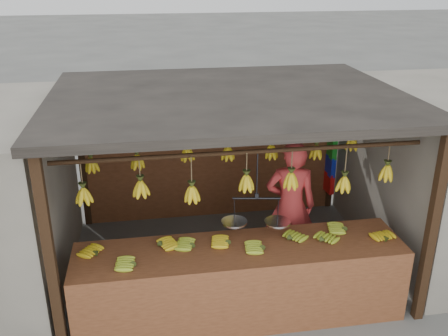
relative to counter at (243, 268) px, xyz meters
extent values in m
plane|color=#5B5B57|center=(0.04, 1.23, -0.72)|extent=(80.00, 80.00, 0.00)
cube|color=black|center=(-1.96, -0.27, 0.43)|extent=(0.10, 0.10, 2.30)
cube|color=black|center=(2.04, -0.27, 0.43)|extent=(0.10, 0.10, 2.30)
cube|color=black|center=(-1.96, 2.73, 0.43)|extent=(0.10, 0.10, 2.30)
cube|color=black|center=(2.04, 2.73, 0.43)|extent=(0.10, 0.10, 2.30)
cube|color=black|center=(0.04, 1.23, 1.63)|extent=(4.30, 3.30, 0.10)
cylinder|color=black|center=(0.04, 0.23, 1.28)|extent=(4.00, 0.05, 0.05)
cylinder|color=black|center=(0.04, 1.23, 1.28)|extent=(4.00, 0.05, 0.05)
cylinder|color=black|center=(0.04, 2.23, 1.28)|extent=(4.00, 0.05, 0.05)
cube|color=brown|center=(0.04, 2.73, 0.18)|extent=(4.00, 0.06, 1.80)
cube|color=brown|center=(0.00, 0.13, 0.14)|extent=(3.73, 0.83, 0.08)
cube|color=brown|center=(0.00, -0.28, -0.27)|extent=(3.73, 0.04, 0.90)
cube|color=black|center=(-1.77, -0.23, -0.31)|extent=(0.07, 0.07, 0.82)
cube|color=black|center=(1.76, -0.23, -0.31)|extent=(0.07, 0.07, 0.82)
cube|color=black|center=(-1.77, 0.49, -0.31)|extent=(0.07, 0.07, 0.82)
cube|color=black|center=(1.76, 0.49, -0.31)|extent=(0.07, 0.07, 0.82)
ellipsoid|color=gold|center=(-1.58, 0.23, 0.21)|extent=(0.30, 0.29, 0.06)
ellipsoid|color=#92A523|center=(-1.19, -0.05, 0.21)|extent=(0.26, 0.20, 0.06)
ellipsoid|color=gold|center=(-0.88, 0.27, 0.21)|extent=(0.29, 0.26, 0.06)
ellipsoid|color=#92A523|center=(-0.53, 0.23, 0.21)|extent=(0.28, 0.25, 0.06)
ellipsoid|color=gold|center=(-0.13, 0.23, 0.21)|extent=(0.27, 0.22, 0.06)
ellipsoid|color=#92A523|center=(0.22, 0.05, 0.21)|extent=(0.26, 0.21, 0.06)
ellipsoid|color=#92A523|center=(0.59, 0.17, 0.21)|extent=(0.30, 0.29, 0.06)
ellipsoid|color=#92A523|center=(0.94, 0.08, 0.21)|extent=(0.30, 0.30, 0.06)
ellipsoid|color=#92A523|center=(1.29, 0.31, 0.21)|extent=(0.28, 0.23, 0.06)
ellipsoid|color=gold|center=(1.68, -0.01, 0.21)|extent=(0.22, 0.27, 0.06)
ellipsoid|color=gold|center=(-1.65, 0.27, 0.89)|extent=(0.16, 0.16, 0.28)
ellipsoid|color=gold|center=(-1.06, 0.26, 0.92)|extent=(0.16, 0.16, 0.28)
ellipsoid|color=gold|center=(-0.53, 0.19, 0.86)|extent=(0.16, 0.16, 0.28)
ellipsoid|color=gold|center=(0.07, 0.21, 0.94)|extent=(0.16, 0.16, 0.28)
ellipsoid|color=gold|center=(0.57, 0.22, 0.92)|extent=(0.16, 0.16, 0.28)
ellipsoid|color=gold|center=(1.18, 0.19, 0.85)|extent=(0.16, 0.16, 0.28)
ellipsoid|color=gold|center=(1.70, 0.24, 0.93)|extent=(0.16, 0.16, 0.28)
ellipsoid|color=gold|center=(-1.65, 1.20, 0.87)|extent=(0.16, 0.16, 0.28)
ellipsoid|color=gold|center=(-1.10, 1.19, 0.88)|extent=(0.16, 0.16, 0.28)
ellipsoid|color=gold|center=(-0.48, 1.18, 0.95)|extent=(0.16, 0.16, 0.28)
ellipsoid|color=gold|center=(0.03, 1.19, 0.92)|extent=(0.16, 0.16, 0.28)
ellipsoid|color=gold|center=(0.62, 1.26, 0.88)|extent=(0.16, 0.16, 0.28)
ellipsoid|color=gold|center=(1.20, 1.22, 0.86)|extent=(0.16, 0.16, 0.28)
ellipsoid|color=gold|center=(1.71, 1.25, 0.94)|extent=(0.16, 0.16, 0.28)
ellipsoid|color=gold|center=(-1.71, 2.25, 0.84)|extent=(0.16, 0.16, 0.28)
ellipsoid|color=gold|center=(-1.05, 2.25, 0.89)|extent=(0.16, 0.16, 0.28)
ellipsoid|color=gold|center=(-0.55, 2.26, 0.95)|extent=(0.16, 0.16, 0.28)
ellipsoid|color=gold|center=(0.07, 2.25, 0.90)|extent=(0.16, 0.16, 0.28)
ellipsoid|color=#92A523|center=(0.58, 2.19, 0.95)|extent=(0.16, 0.16, 0.28)
ellipsoid|color=gold|center=(1.18, 2.19, 0.94)|extent=(0.16, 0.16, 0.28)
ellipsoid|color=gold|center=(1.74, 2.24, 0.94)|extent=(0.16, 0.16, 0.28)
cylinder|color=black|center=(0.19, 0.23, 1.01)|extent=(0.02, 0.02, 0.55)
cylinder|color=black|center=(0.19, 0.23, 0.73)|extent=(0.53, 0.11, 0.02)
cylinder|color=silver|center=(-0.05, 0.27, 0.43)|extent=(0.29, 0.29, 0.02)
cylinder|color=silver|center=(0.43, 0.19, 0.43)|extent=(0.29, 0.29, 0.02)
imported|color=#BF3333|center=(0.84, 1.03, 0.19)|extent=(0.73, 0.56, 1.81)
cube|color=yellow|center=(1.98, 2.58, 0.76)|extent=(0.08, 0.26, 0.34)
cube|color=#199926|center=(1.98, 2.58, 0.39)|extent=(0.08, 0.26, 0.34)
cube|color=#1426BF|center=(1.98, 2.58, 0.08)|extent=(0.08, 0.26, 0.34)
cube|color=red|center=(1.98, 2.58, -0.22)|extent=(0.08, 0.26, 0.34)
camera|label=1|loc=(-0.97, -4.62, 3.11)|focal=40.00mm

